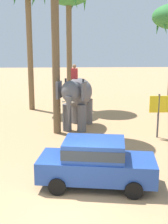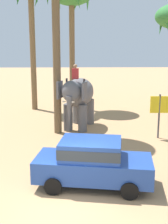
# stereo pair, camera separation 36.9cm
# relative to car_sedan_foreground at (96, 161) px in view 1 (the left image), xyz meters

# --- Properties ---
(ground_plane) EXTENTS (120.00, 120.00, 0.00)m
(ground_plane) POSITION_rel_car_sedan_foreground_xyz_m (-0.99, -1.69, -0.93)
(ground_plane) COLOR tan
(car_sedan_foreground) EXTENTS (4.32, 2.35, 1.70)m
(car_sedan_foreground) POSITION_rel_car_sedan_foreground_xyz_m (0.00, 0.00, 0.00)
(car_sedan_foreground) COLOR #23479E
(car_sedan_foreground) RESTS_ON ground
(elephant_with_mahout) EXTENTS (2.47, 4.02, 3.88)m
(elephant_with_mahout) POSITION_rel_car_sedan_foreground_xyz_m (-0.44, 7.66, 1.06)
(elephant_with_mahout) COLOR slate
(elephant_with_mahout) RESTS_ON ground
(signboard_yellow) EXTENTS (1.00, 0.10, 2.40)m
(signboard_yellow) POSITION_rel_car_sedan_foreground_xyz_m (3.87, 5.54, 0.76)
(signboard_yellow) COLOR #4C4C51
(signboard_yellow) RESTS_ON ground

